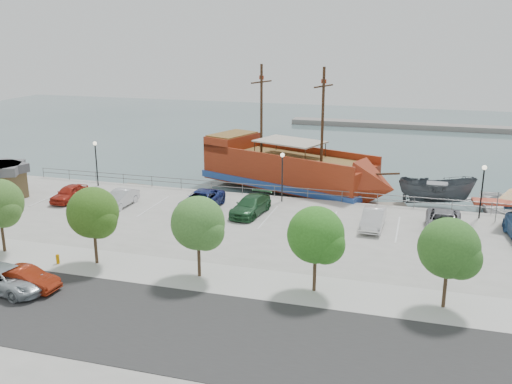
# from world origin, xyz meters

# --- Properties ---
(ground) EXTENTS (160.00, 160.00, 0.00)m
(ground) POSITION_xyz_m (0.00, 0.00, -1.00)
(ground) COLOR #374F53
(street) EXTENTS (100.00, 8.00, 0.04)m
(street) POSITION_xyz_m (0.00, -16.00, 0.01)
(street) COLOR #2A2A2A
(street) RESTS_ON land_slab
(sidewalk) EXTENTS (100.00, 4.00, 0.05)m
(sidewalk) POSITION_xyz_m (0.00, -10.00, 0.01)
(sidewalk) COLOR #B7B6B3
(sidewalk) RESTS_ON land_slab
(seawall_railing) EXTENTS (50.00, 0.06, 1.00)m
(seawall_railing) POSITION_xyz_m (0.00, 7.80, 0.53)
(seawall_railing) COLOR slate
(seawall_railing) RESTS_ON land_slab
(far_shore) EXTENTS (40.00, 3.00, 0.80)m
(far_shore) POSITION_xyz_m (10.00, 55.00, -0.60)
(far_shore) COLOR gray
(far_shore) RESTS_ON ground
(pirate_ship) EXTENTS (20.39, 11.98, 12.68)m
(pirate_ship) POSITION_xyz_m (0.27, 12.63, 1.12)
(pirate_ship) COLOR maroon
(pirate_ship) RESTS_ON ground
(patrol_boat) EXTENTS (6.93, 3.29, 2.58)m
(patrol_boat) POSITION_xyz_m (12.82, 11.80, 0.29)
(patrol_boat) COLOR #444A50
(patrol_boat) RESTS_ON ground
(speedboat) EXTENTS (5.12, 6.81, 1.34)m
(speedboat) POSITION_xyz_m (17.80, 11.12, -0.33)
(speedboat) COLOR white
(speedboat) RESTS_ON ground
(dock_west) EXTENTS (6.73, 2.62, 0.37)m
(dock_west) POSITION_xyz_m (-13.92, 9.20, -0.81)
(dock_west) COLOR #686357
(dock_west) RESTS_ON ground
(dock_mid) EXTENTS (7.69, 4.19, 0.42)m
(dock_mid) POSITION_xyz_m (6.87, 9.20, -0.79)
(dock_mid) COLOR gray
(dock_mid) RESTS_ON ground
(dock_east) EXTENTS (6.69, 2.20, 0.38)m
(dock_east) POSITION_xyz_m (14.77, 9.20, -0.81)
(dock_east) COLOR gray
(dock_east) RESTS_ON ground
(shed) EXTENTS (4.80, 4.80, 3.07)m
(shed) POSITION_xyz_m (-23.90, 0.44, 1.64)
(shed) COLOR brown
(shed) RESTS_ON land_slab
(street_van) EXTENTS (5.37, 3.15, 1.40)m
(street_van) POSITION_xyz_m (-10.63, -14.84, 0.70)
(street_van) COLOR #A2ACB1
(street_van) RESTS_ON street
(street_sedan) EXTENTS (4.03, 1.60, 1.30)m
(street_sedan) POSITION_xyz_m (-9.78, -14.47, 0.65)
(street_sedan) COLOR maroon
(street_sedan) RESTS_ON street
(fire_hydrant) EXTENTS (0.23, 0.23, 0.68)m
(fire_hydrant) POSITION_xyz_m (-10.30, -10.80, 0.37)
(fire_hydrant) COLOR #D18500
(fire_hydrant) RESTS_ON sidewalk
(lamp_post_left) EXTENTS (0.36, 0.36, 4.28)m
(lamp_post_left) POSITION_xyz_m (-18.00, 6.50, 2.94)
(lamp_post_left) COLOR black
(lamp_post_left) RESTS_ON land_slab
(lamp_post_mid) EXTENTS (0.36, 0.36, 4.28)m
(lamp_post_mid) POSITION_xyz_m (0.00, 6.50, 2.94)
(lamp_post_mid) COLOR black
(lamp_post_mid) RESTS_ON land_slab
(lamp_post_right) EXTENTS (0.36, 0.36, 4.28)m
(lamp_post_right) POSITION_xyz_m (16.00, 6.50, 2.94)
(lamp_post_right) COLOR black
(lamp_post_right) RESTS_ON land_slab
(tree_b) EXTENTS (3.30, 3.20, 5.00)m
(tree_b) POSITION_xyz_m (-14.85, -10.07, 3.30)
(tree_b) COLOR #473321
(tree_b) RESTS_ON sidewalk
(tree_c) EXTENTS (3.30, 3.20, 5.00)m
(tree_c) POSITION_xyz_m (-7.85, -10.07, 3.30)
(tree_c) COLOR #473321
(tree_c) RESTS_ON sidewalk
(tree_d) EXTENTS (3.30, 3.20, 5.00)m
(tree_d) POSITION_xyz_m (-0.85, -10.07, 3.30)
(tree_d) COLOR #473321
(tree_d) RESTS_ON sidewalk
(tree_e) EXTENTS (3.30, 3.20, 5.00)m
(tree_e) POSITION_xyz_m (6.15, -10.07, 3.30)
(tree_e) COLOR #473321
(tree_e) RESTS_ON sidewalk
(tree_f) EXTENTS (3.30, 3.20, 5.00)m
(tree_f) POSITION_xyz_m (13.15, -10.07, 3.30)
(tree_f) COLOR #473321
(tree_f) RESTS_ON sidewalk
(parked_car_a) EXTENTS (1.71, 4.11, 1.39)m
(parked_car_a) POSITION_xyz_m (-17.66, 1.44, 0.70)
(parked_car_a) COLOR #A62415
(parked_car_a) RESTS_ON land_slab
(parked_car_b) EXTENTS (1.52, 4.17, 1.37)m
(parked_car_b) POSITION_xyz_m (-12.67, 1.31, 0.68)
(parked_car_b) COLOR silver
(parked_car_b) RESTS_ON land_slab
(parked_car_c) EXTENTS (2.64, 5.55, 1.53)m
(parked_car_c) POSITION_xyz_m (-5.83, 2.40, 0.77)
(parked_car_c) COLOR navy
(parked_car_c) RESTS_ON land_slab
(parked_car_d) EXTENTS (2.66, 5.24, 1.46)m
(parked_car_d) POSITION_xyz_m (-1.55, 2.35, 0.73)
(parked_car_d) COLOR #21512C
(parked_car_d) RESTS_ON land_slab
(parked_car_f) EXTENTS (1.67, 4.44, 1.45)m
(parked_car_f) POSITION_xyz_m (8.18, 1.82, 0.72)
(parked_car_f) COLOR silver
(parked_car_f) RESTS_ON land_slab
(parked_car_g) EXTENTS (2.59, 5.52, 1.52)m
(parked_car_g) POSITION_xyz_m (13.19, 2.25, 0.76)
(parked_car_g) COLOR gray
(parked_car_g) RESTS_ON land_slab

